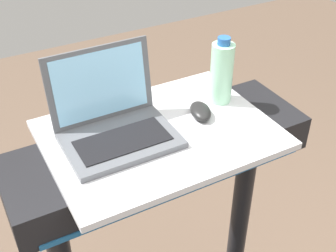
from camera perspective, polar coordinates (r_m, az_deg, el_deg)
name	(u,v)px	position (r m, az deg, el deg)	size (l,w,h in m)	color
desk_board	(160,134)	(1.27, -1.08, -1.07)	(0.64, 0.47, 0.02)	silver
laptop	(114,121)	(1.23, -6.93, 0.58)	(0.30, 0.25, 0.23)	#515459
computer_mouse	(200,111)	(1.33, 4.17, 1.91)	(0.06, 0.10, 0.03)	black
water_bottle	(222,72)	(1.37, 6.86, 6.83)	(0.07, 0.07, 0.21)	#9EDBB2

